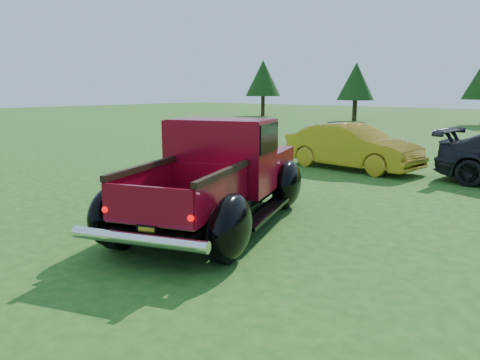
{
  "coord_description": "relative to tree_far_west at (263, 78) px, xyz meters",
  "views": [
    {
      "loc": [
        5.28,
        -5.9,
        2.52
      ],
      "look_at": [
        0.16,
        0.2,
        0.97
      ],
      "focal_mm": 35.0,
      "sensor_mm": 36.0,
      "label": 1
    }
  ],
  "objects": [
    {
      "name": "show_car_yellow",
      "position": [
        20.5,
        -22.27,
        -2.8
      ],
      "size": [
        4.5,
        1.94,
        1.44
      ],
      "primitive_type": "imported",
      "rotation": [
        0.0,
        0.0,
        1.47
      ],
      "color": "#B68818",
      "rests_on": "ground"
    },
    {
      "name": "tree_far_west",
      "position": [
        0.0,
        0.0,
        0.0
      ],
      "size": [
        3.33,
        3.33,
        5.2
      ],
      "color": "#332114",
      "rests_on": "ground"
    },
    {
      "name": "ground",
      "position": [
        22.0,
        -30.0,
        -3.52
      ],
      "size": [
        120.0,
        120.0,
        0.0
      ],
      "primitive_type": "plane",
      "color": "#1F5016",
      "rests_on": "ground"
    },
    {
      "name": "show_car_red",
      "position": [
        13.5,
        -19.6,
        -2.91
      ],
      "size": [
        3.59,
        1.48,
        1.22
      ],
      "primitive_type": "imported",
      "rotation": [
        0.0,
        0.0,
        1.58
      ],
      "color": "maroon",
      "rests_on": "ground"
    },
    {
      "name": "pickup_truck",
      "position": [
        21.3,
        -29.33,
        -2.58
      ],
      "size": [
        3.91,
        5.65,
        1.97
      ],
      "rotation": [
        0.0,
        0.0,
        0.35
      ],
      "color": "black",
      "rests_on": "ground"
    },
    {
      "name": "tree_west",
      "position": [
        10.0,
        -1.0,
        -0.41
      ],
      "size": [
        2.94,
        2.94,
        4.6
      ],
      "color": "#332114",
      "rests_on": "ground"
    }
  ]
}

